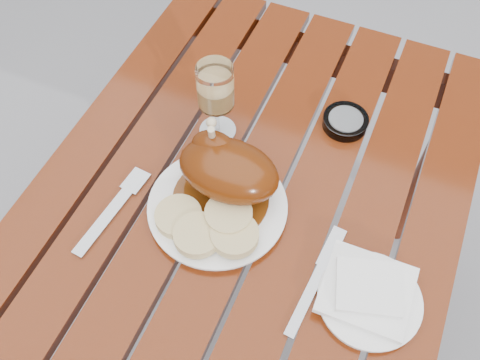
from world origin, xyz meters
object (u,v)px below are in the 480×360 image
object	(u,v)px
table	(238,290)
wine_glass	(216,102)
side_plate	(369,300)
dinner_plate	(218,207)
ashtray	(345,122)

from	to	relation	value
table	wine_glass	world-z (taller)	wine_glass
wine_glass	side_plate	bearing A→B (deg)	-31.43
dinner_plate	ashtray	size ratio (longest dim) A/B	2.77
table	ashtray	xyz separation A→B (m)	(0.12, 0.29, 0.39)
wine_glass	side_plate	distance (m)	0.46
dinner_plate	wine_glass	world-z (taller)	wine_glass
dinner_plate	side_plate	size ratio (longest dim) A/B	1.48
side_plate	ashtray	xyz separation A→B (m)	(-0.15, 0.36, 0.00)
side_plate	ashtray	world-z (taller)	ashtray
table	wine_glass	size ratio (longest dim) A/B	6.74
table	ashtray	distance (m)	0.50
table	wine_glass	xyz separation A→B (m)	(-0.12, 0.17, 0.46)
wine_glass	ashtray	size ratio (longest dim) A/B	1.88
table	dinner_plate	distance (m)	0.39
table	ashtray	bearing A→B (deg)	67.04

